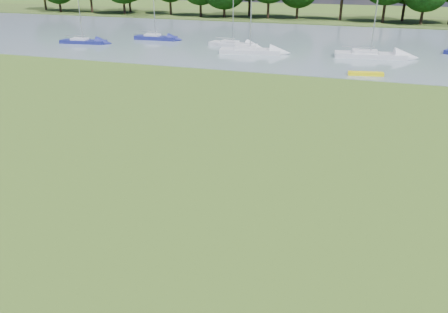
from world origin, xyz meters
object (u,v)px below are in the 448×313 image
(sailboat_0, at_px, (83,40))
(sailboat_3, at_px, (155,36))
(kayak, at_px, (366,74))
(sailboat_2, at_px, (249,49))
(sailboat_7, at_px, (370,53))
(sailboat_6, at_px, (232,43))

(sailboat_0, height_order, sailboat_3, sailboat_0)
(kayak, distance_m, sailboat_3, 32.44)
(sailboat_0, relative_size, sailboat_2, 0.95)
(kayak, bearing_deg, sailboat_7, 79.45)
(kayak, relative_size, sailboat_2, 0.37)
(sailboat_3, xyz_separation_m, sailboat_7, (29.55, -4.21, 0.01))
(sailboat_7, bearing_deg, kayak, -97.38)
(sailboat_2, height_order, sailboat_6, sailboat_2)
(sailboat_0, xyz_separation_m, sailboat_6, (20.15, 4.31, -0.02))
(sailboat_7, bearing_deg, sailboat_2, -179.14)
(sailboat_2, distance_m, sailboat_6, 5.61)
(sailboat_2, bearing_deg, kayak, -38.95)
(sailboat_7, bearing_deg, sailboat_0, 176.00)
(sailboat_3, bearing_deg, kayak, -27.37)
(sailboat_0, height_order, sailboat_2, sailboat_2)
(sailboat_6, relative_size, sailboat_7, 0.91)
(sailboat_6, distance_m, sailboat_7, 17.60)
(kayak, relative_size, sailboat_6, 0.40)
(sailboat_3, xyz_separation_m, sailboat_6, (12.13, -1.70, -0.08))
(sailboat_6, bearing_deg, sailboat_7, 1.99)
(sailboat_6, bearing_deg, sailboat_3, -177.75)
(sailboat_0, height_order, sailboat_6, sailboat_0)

